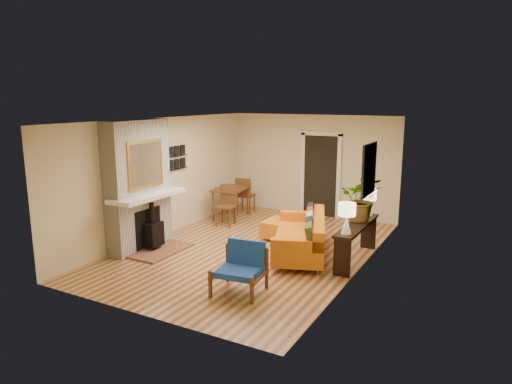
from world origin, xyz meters
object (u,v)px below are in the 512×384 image
Objects in this scene: houseplant at (362,199)px; dining_table at (233,194)px; sofa at (304,236)px; console_table at (357,232)px; lamp_far at (369,199)px; blue_chair at (242,265)px; ottoman at (284,228)px; lamp_near at (347,215)px.

dining_table is at bearing 160.08° from houseplant.
houseplant is at bearing 21.12° from sofa.
console_table is 2.14× the size of houseplant.
console_table is 0.88m from lamp_far.
blue_chair is at bearing -56.97° from dining_table.
lamp_far is at bearing 3.40° from ottoman.
houseplant is at bearing -11.89° from ottoman.
houseplant is at bearing -91.19° from lamp_far.
lamp_near is (1.00, -0.54, 0.69)m from sofa.
dining_table is at bearing 123.03° from blue_chair.
ottoman is 1.92m from console_table.
lamp_near is 1.41m from lamp_far.
sofa is at bearing -32.71° from dining_table.
ottoman is 1.97m from lamp_far.
console_table is at bearing -23.24° from dining_table.
lamp_near reaches higher than dining_table.
lamp_far is (3.64, -0.84, 0.43)m from dining_table.
sofa is at bearing -158.88° from houseplant.
blue_chair is 0.45× the size of dining_table.
console_table is at bearing 7.63° from sofa.
lamp_far is at bearing 90.00° from console_table.
lamp_near reaches higher than console_table.
sofa is 3.15m from dining_table.
lamp_near is (0.00, -0.68, 0.49)m from console_table.
lamp_near is at bearing -31.62° from dining_table.
houseplant is (1.22, 2.40, 0.74)m from blue_chair.
lamp_near reaches higher than sofa.
dining_table is at bearing 148.38° from lamp_near.
sofa reaches higher than blue_chair.
lamp_near is at bearing -90.00° from lamp_far.
sofa is 2.86× the size of ottoman.
dining_table is (-1.86, 0.94, 0.40)m from ottoman.
houseplant is (1.78, -0.37, 0.92)m from ottoman.
console_table is (1.00, 0.13, 0.20)m from sofa.
lamp_near is 0.93m from houseplant.
houseplant is (3.63, -1.32, 0.53)m from dining_table.
dining_table reaches higher than ottoman.
lamp_far is at bearing 40.82° from sofa.
lamp_far is 0.49m from houseplant.
sofa is 1.03m from console_table.
lamp_far is at bearing 66.85° from blue_chair.
ottoman is at bearing 168.11° from houseplant.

